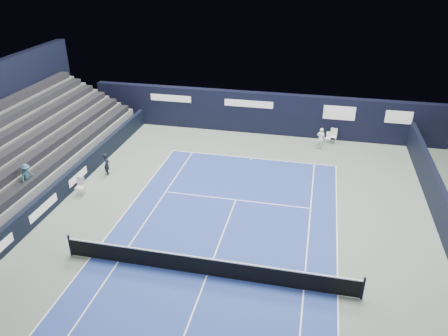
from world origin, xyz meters
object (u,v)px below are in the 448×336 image
object	(u,v)px
line_judge_chair	(80,185)
folding_chair_back_b	(333,135)
folding_chair_back_a	(329,136)
tennis_player	(321,138)
tennis_net	(207,266)

from	to	relation	value
line_judge_chair	folding_chair_back_b	bearing A→B (deg)	31.34
line_judge_chair	folding_chair_back_a	bearing A→B (deg)	31.56
folding_chair_back_a	tennis_player	size ratio (longest dim) A/B	0.55
folding_chair_back_a	line_judge_chair	distance (m)	17.18
folding_chair_back_a	line_judge_chair	world-z (taller)	line_judge_chair
tennis_player	folding_chair_back_b	bearing A→B (deg)	55.54
folding_chair_back_b	tennis_player	distance (m)	1.56
tennis_net	tennis_player	bearing A→B (deg)	73.13
line_judge_chair	tennis_player	distance (m)	16.08
folding_chair_back_a	line_judge_chair	bearing A→B (deg)	-126.88
folding_chair_back_b	tennis_player	xyz separation A→B (m)	(-0.88, -1.28, 0.17)
line_judge_chair	tennis_player	bearing A→B (deg)	29.60
line_judge_chair	tennis_player	xyz separation A→B (m)	(13.10, 9.31, 0.18)
tennis_player	folding_chair_back_a	bearing A→B (deg)	63.72
tennis_net	tennis_player	distance (m)	15.11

